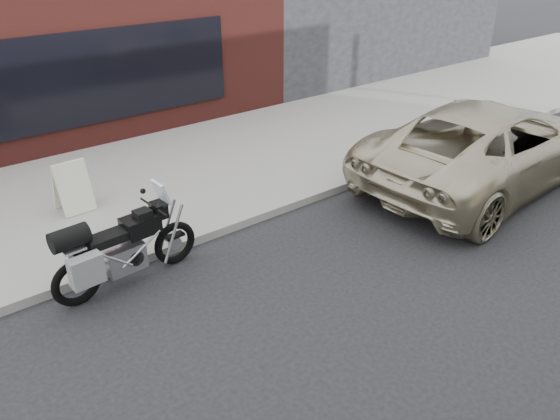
% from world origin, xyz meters
% --- Properties ---
extents(ground, '(120.00, 120.00, 0.00)m').
position_xyz_m(ground, '(0.00, 0.00, 0.00)').
color(ground, black).
rests_on(ground, ground).
extents(near_sidewalk, '(44.00, 6.00, 0.15)m').
position_xyz_m(near_sidewalk, '(0.00, 7.00, 0.07)').
color(near_sidewalk, gray).
rests_on(near_sidewalk, ground).
extents(motorcycle, '(2.27, 0.83, 1.43)m').
position_xyz_m(motorcycle, '(-2.15, 3.67, 0.62)').
color(motorcycle, black).
rests_on(motorcycle, ground).
extents(minivan, '(6.10, 3.10, 1.65)m').
position_xyz_m(minivan, '(5.09, 2.60, 0.83)').
color(minivan, '#B4AA8C').
rests_on(minivan, ground).
extents(sandwich_sign, '(0.60, 0.55, 0.91)m').
position_xyz_m(sandwich_sign, '(-1.92, 6.19, 0.60)').
color(sandwich_sign, beige).
rests_on(sandwich_sign, near_sidewalk).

